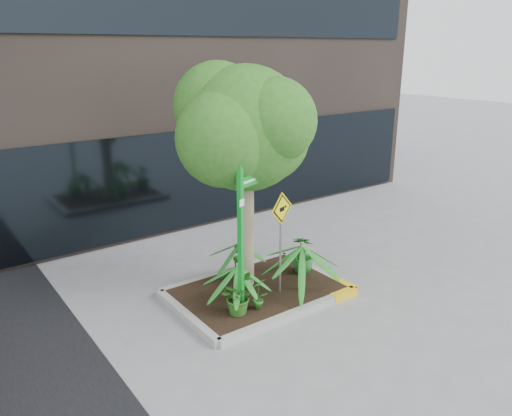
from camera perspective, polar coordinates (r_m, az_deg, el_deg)
ground at (r=9.80m, az=0.26°, el=-10.94°), size 80.00×80.00×0.00m
planter at (r=10.06m, az=0.40°, el=-9.46°), size 3.35×2.36×0.15m
tree at (r=9.32m, az=-1.27°, el=9.05°), size 3.01×2.67×4.51m
palm_front at (r=9.66m, az=5.33°, el=-4.31°), size 1.13×1.13×1.25m
palm_left at (r=9.22m, az=-2.09°, el=-6.66°), size 0.90×0.90×1.00m
palm_back at (r=10.31m, az=-1.90°, el=-4.11°), size 0.86×0.86×0.96m
shrub_a at (r=9.05m, az=-2.20°, el=-9.96°), size 0.87×0.87×0.70m
shrub_b at (r=10.62m, az=5.39°, el=-5.28°), size 0.65×0.65×0.82m
shrub_c at (r=9.21m, az=0.27°, el=-9.72°), size 0.40×0.40×0.62m
shrub_d at (r=10.63m, az=-1.67°, el=-5.53°), size 0.43×0.43×0.70m
street_sign_post at (r=8.58m, az=-1.86°, el=-1.97°), size 1.05×0.83×2.93m
cattle_sign at (r=9.39m, az=2.90°, el=-2.06°), size 0.61×0.18×2.03m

